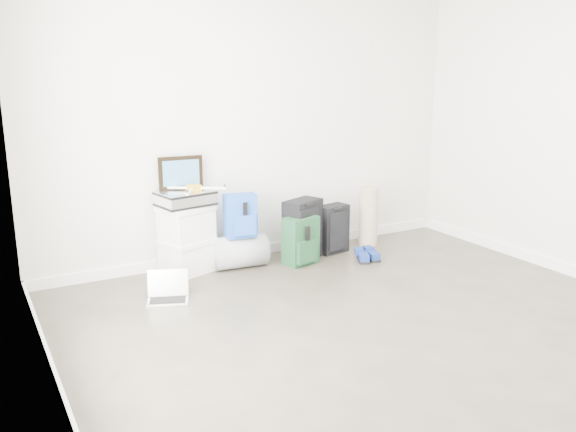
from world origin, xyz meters
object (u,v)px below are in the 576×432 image
boxes_stack (187,239)px  carry_on (333,229)px  briefcase (185,198)px  laptop (168,293)px  duffel_bag (240,251)px  large_suitcase (303,230)px

boxes_stack → carry_on: bearing=-25.1°
briefcase → laptop: briefcase is taller
duffel_bag → carry_on: (1.04, -0.02, 0.09)m
laptop → briefcase: bearing=78.0°
duffel_bag → briefcase: bearing=173.7°
boxes_stack → carry_on: (1.52, -0.13, -0.07)m
boxes_stack → duffel_bag: size_ratio=1.27×
briefcase → carry_on: (1.52, -0.13, -0.46)m
carry_on → laptop: 1.97m
large_suitcase → boxes_stack: bearing=148.8°
duffel_bag → laptop: duffel_bag is taller
carry_on → duffel_bag: bearing=168.3°
laptop → large_suitcase: bearing=36.5°
carry_on → large_suitcase: bearing=175.6°
large_suitcase → duffel_bag: bearing=151.9°
boxes_stack → briefcase: 0.39m
boxes_stack → duffel_bag: 0.53m
large_suitcase → carry_on: large_suitcase is taller
carry_on → boxes_stack: bearing=164.6°
briefcase → carry_on: bearing=-15.7°
briefcase → duffel_bag: 0.74m
laptop → duffel_bag: bearing=50.0°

